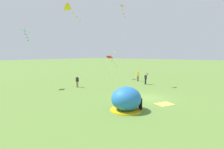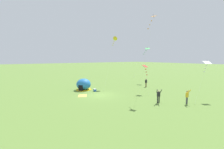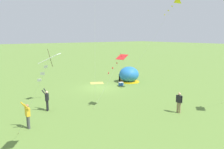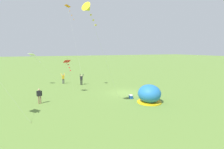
{
  "view_description": "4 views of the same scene",
  "coord_description": "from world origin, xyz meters",
  "px_view_note": "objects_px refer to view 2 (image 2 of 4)",
  "views": [
    {
      "loc": [
        -17.64,
        -8.7,
        4.9
      ],
      "look_at": [
        -1.77,
        3.63,
        2.57
      ],
      "focal_mm": 28.0,
      "sensor_mm": 36.0,
      "label": 1
    },
    {
      "loc": [
        20.39,
        -11.54,
        5.9
      ],
      "look_at": [
        -0.77,
        2.86,
        3.05
      ],
      "focal_mm": 24.0,
      "sensor_mm": 36.0,
      "label": 2
    },
    {
      "loc": [
        13.94,
        21.76,
        6.3
      ],
      "look_at": [
        -0.48,
        1.9,
        1.87
      ],
      "focal_mm": 35.0,
      "sensor_mm": 36.0,
      "label": 3
    },
    {
      "loc": [
        -21.37,
        11.16,
        6.09
      ],
      "look_at": [
        -0.24,
        2.04,
        2.77
      ],
      "focal_mm": 28.0,
      "sensor_mm": 36.0,
      "label": 4
    }
  ],
  "objects_px": {
    "person_center_field": "(187,96)",
    "kite_white": "(207,64)",
    "kite_yellow": "(115,39)",
    "person_strolling": "(146,82)",
    "cooler_box": "(95,90)",
    "kite_red": "(145,68)",
    "person_arms_raised": "(159,96)",
    "kite_orange": "(152,20)",
    "kite_green": "(147,49)",
    "popup_tent": "(84,85)"
  },
  "relations": [
    {
      "from": "person_center_field",
      "to": "kite_white",
      "type": "distance_m",
      "value": 6.18
    },
    {
      "from": "person_center_field",
      "to": "kite_yellow",
      "type": "height_order",
      "value": "kite_yellow"
    },
    {
      "from": "person_center_field",
      "to": "kite_yellow",
      "type": "bearing_deg",
      "value": -178.62
    },
    {
      "from": "person_center_field",
      "to": "person_strolling",
      "type": "xyz_separation_m",
      "value": [
        -10.88,
        4.12,
        -0.03
      ]
    },
    {
      "from": "cooler_box",
      "to": "kite_yellow",
      "type": "distance_m",
      "value": 11.55
    },
    {
      "from": "cooler_box",
      "to": "kite_red",
      "type": "relative_size",
      "value": 0.11
    },
    {
      "from": "person_arms_raised",
      "to": "kite_orange",
      "type": "xyz_separation_m",
      "value": [
        -3.44,
        2.32,
        10.52
      ]
    },
    {
      "from": "cooler_box",
      "to": "kite_orange",
      "type": "bearing_deg",
      "value": 39.05
    },
    {
      "from": "person_center_field",
      "to": "person_strolling",
      "type": "bearing_deg",
      "value": 159.25
    },
    {
      "from": "person_strolling",
      "to": "kite_red",
      "type": "xyz_separation_m",
      "value": [
        3.25,
        -3.76,
        3.3
      ]
    },
    {
      "from": "kite_orange",
      "to": "kite_green",
      "type": "height_order",
      "value": "kite_orange"
    },
    {
      "from": "person_strolling",
      "to": "kite_white",
      "type": "xyz_separation_m",
      "value": [
        10.91,
        0.54,
        4.09
      ]
    },
    {
      "from": "kite_orange",
      "to": "kite_white",
      "type": "bearing_deg",
      "value": 41.21
    },
    {
      "from": "person_strolling",
      "to": "kite_green",
      "type": "bearing_deg",
      "value": 132.86
    },
    {
      "from": "kite_white",
      "to": "kite_red",
      "type": "distance_m",
      "value": 8.82
    },
    {
      "from": "person_center_field",
      "to": "kite_orange",
      "type": "relative_size",
      "value": 0.15
    },
    {
      "from": "cooler_box",
      "to": "kite_red",
      "type": "distance_m",
      "value": 9.62
    },
    {
      "from": "popup_tent",
      "to": "person_arms_raised",
      "type": "distance_m",
      "value": 13.96
    },
    {
      "from": "person_arms_raised",
      "to": "person_center_field",
      "type": "bearing_deg",
      "value": 49.75
    },
    {
      "from": "kite_yellow",
      "to": "kite_red",
      "type": "bearing_deg",
      "value": 5.27
    },
    {
      "from": "popup_tent",
      "to": "person_arms_raised",
      "type": "height_order",
      "value": "popup_tent"
    },
    {
      "from": "kite_green",
      "to": "kite_yellow",
      "type": "xyz_separation_m",
      "value": [
        0.06,
        -9.67,
        1.81
      ]
    },
    {
      "from": "person_arms_raised",
      "to": "kite_white",
      "type": "bearing_deg",
      "value": 72.42
    },
    {
      "from": "kite_white",
      "to": "kite_orange",
      "type": "bearing_deg",
      "value": -138.79
    },
    {
      "from": "kite_yellow",
      "to": "kite_red",
      "type": "height_order",
      "value": "kite_yellow"
    },
    {
      "from": "person_strolling",
      "to": "kite_white",
      "type": "height_order",
      "value": "kite_white"
    },
    {
      "from": "kite_white",
      "to": "kite_red",
      "type": "bearing_deg",
      "value": -150.72
    },
    {
      "from": "person_strolling",
      "to": "kite_yellow",
      "type": "relative_size",
      "value": 0.17
    },
    {
      "from": "cooler_box",
      "to": "person_arms_raised",
      "type": "bearing_deg",
      "value": 18.73
    },
    {
      "from": "popup_tent",
      "to": "person_strolling",
      "type": "relative_size",
      "value": 1.63
    },
    {
      "from": "person_strolling",
      "to": "person_arms_raised",
      "type": "height_order",
      "value": "person_arms_raised"
    },
    {
      "from": "kite_orange",
      "to": "kite_green",
      "type": "xyz_separation_m",
      "value": [
        -9.93,
        9.7,
        -3.57
      ]
    },
    {
      "from": "popup_tent",
      "to": "cooler_box",
      "type": "distance_m",
      "value": 2.65
    },
    {
      "from": "cooler_box",
      "to": "kite_yellow",
      "type": "relative_size",
      "value": 0.05
    },
    {
      "from": "kite_green",
      "to": "kite_orange",
      "type": "bearing_deg",
      "value": -44.35
    },
    {
      "from": "kite_white",
      "to": "kite_yellow",
      "type": "relative_size",
      "value": 0.55
    },
    {
      "from": "person_center_field",
      "to": "person_strolling",
      "type": "distance_m",
      "value": 11.63
    },
    {
      "from": "kite_green",
      "to": "kite_yellow",
      "type": "bearing_deg",
      "value": -89.67
    },
    {
      "from": "popup_tent",
      "to": "person_strolling",
      "type": "bearing_deg",
      "value": 68.72
    },
    {
      "from": "popup_tent",
      "to": "person_center_field",
      "type": "bearing_deg",
      "value": 26.06
    },
    {
      "from": "cooler_box",
      "to": "kite_green",
      "type": "height_order",
      "value": "kite_green"
    },
    {
      "from": "kite_white",
      "to": "kite_red",
      "type": "height_order",
      "value": "kite_white"
    },
    {
      "from": "kite_green",
      "to": "kite_yellow",
      "type": "height_order",
      "value": "kite_yellow"
    },
    {
      "from": "person_strolling",
      "to": "kite_red",
      "type": "distance_m",
      "value": 5.96
    },
    {
      "from": "person_arms_raised",
      "to": "kite_green",
      "type": "relative_size",
      "value": 0.22
    },
    {
      "from": "kite_orange",
      "to": "kite_red",
      "type": "xyz_separation_m",
      "value": [
        -1.88,
        0.77,
        -7.25
      ]
    },
    {
      "from": "kite_red",
      "to": "popup_tent",
      "type": "bearing_deg",
      "value": -134.59
    },
    {
      "from": "kite_orange",
      "to": "kite_red",
      "type": "bearing_deg",
      "value": 157.72
    },
    {
      "from": "popup_tent",
      "to": "cooler_box",
      "type": "height_order",
      "value": "popup_tent"
    },
    {
      "from": "popup_tent",
      "to": "kite_green",
      "type": "xyz_separation_m",
      "value": [
        -0.26,
        16.83,
        6.95
      ]
    }
  ]
}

